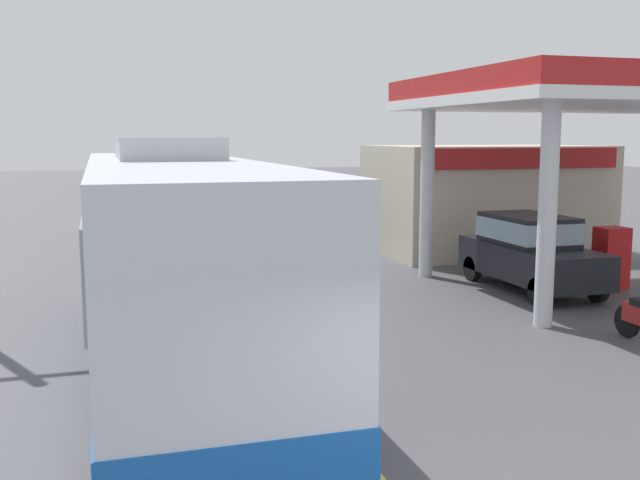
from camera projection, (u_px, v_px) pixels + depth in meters
ground at (189, 249)px, 24.15m from camera, size 120.00×120.00×0.00m
lane_divider_stripe at (212, 276)px, 19.41m from camera, size 0.16×50.00×0.01m
coach_bus_main at (176, 264)px, 11.44m from camera, size 2.60×11.04×3.69m
gas_station_roadside at (520, 173)px, 21.59m from camera, size 9.10×11.95×5.10m
car_at_pump at (530, 249)px, 17.58m from camera, size 1.70×4.20×1.82m
minibus_opposing_lane at (256, 203)px, 24.45m from camera, size 2.04×6.13×2.44m
pedestrian_near_pump at (556, 245)px, 18.65m from camera, size 0.55×0.22×1.66m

